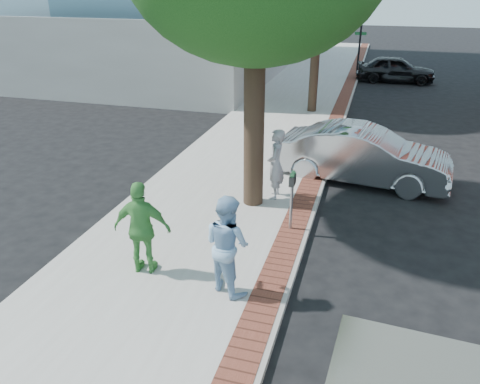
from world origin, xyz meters
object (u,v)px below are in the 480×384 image
at_px(person_green, 142,228).
at_px(parking_meter, 292,189).
at_px(person_officer, 227,244).
at_px(sedan_silver, 363,155).
at_px(person_gray, 275,164).
at_px(bg_car, 396,69).

bearing_deg(person_green, parking_meter, -142.70).
distance_m(person_officer, sedan_silver, 6.91).
bearing_deg(person_gray, parking_meter, 19.87).
distance_m(person_gray, bg_car, 18.61).
relative_size(parking_meter, person_gray, 0.76).
height_order(person_gray, sedan_silver, person_gray).
xyz_separation_m(person_officer, bg_car, (3.28, 22.67, -0.37)).
bearing_deg(person_green, bg_car, -111.12).
bearing_deg(bg_car, person_green, 166.17).
height_order(person_green, sedan_silver, person_green).
bearing_deg(sedan_silver, person_gray, 142.44).
height_order(person_officer, sedan_silver, person_officer).
relative_size(sedan_silver, bg_car, 1.12).
xyz_separation_m(person_gray, sedan_silver, (2.21, 2.19, -0.28)).
height_order(person_gray, bg_car, person_gray).
bearing_deg(bg_car, person_gray, 168.60).
distance_m(parking_meter, sedan_silver, 4.14).
bearing_deg(sedan_silver, person_green, 156.01).
bearing_deg(person_officer, parking_meter, -74.81).
distance_m(parking_meter, person_gray, 1.83).
xyz_separation_m(person_green, sedan_silver, (3.98, 6.44, -0.30)).
bearing_deg(bg_car, parking_meter, 171.56).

